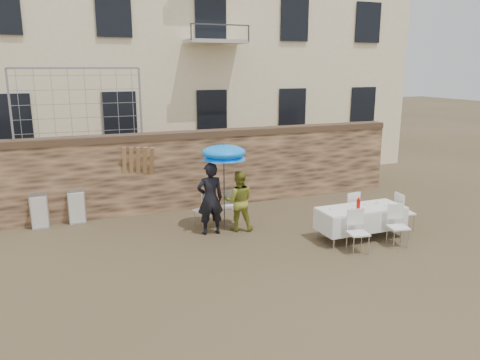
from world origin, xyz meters
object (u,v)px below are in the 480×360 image
object	(u,v)px
woman_dress	(239,201)
table_chair_back	(348,209)
couple_chair_left	(204,209)
couple_chair_right	(229,206)
table_chair_front_left	(358,232)
chair_stack_right	(77,205)
umbrella	(224,155)
man_suit	(210,199)
chair_stack_left	(40,209)
soda_bottle	(358,205)
table_chair_front_right	(398,226)
banquet_table	(361,209)
table_chair_side	(405,211)

from	to	relation	value
woman_dress	table_chair_back	world-z (taller)	woman_dress
couple_chair_left	couple_chair_right	xyz separation A→B (m)	(0.70, 0.00, 0.00)
table_chair_front_left	chair_stack_right	distance (m)	7.27
umbrella	man_suit	bearing A→B (deg)	-165.96
table_chair_back	chair_stack_left	bearing A→B (deg)	-27.17
man_suit	couple_chair_left	size ratio (longest dim) A/B	1.87
man_suit	umbrella	size ratio (longest dim) A/B	0.87
soda_bottle	man_suit	bearing A→B (deg)	150.08
woman_dress	table_chair_front_right	size ratio (longest dim) A/B	1.60
umbrella	table_chair_back	bearing A→B (deg)	-16.58
woman_dress	table_chair_front_left	bearing A→B (deg)	148.27
man_suit	table_chair_back	size ratio (longest dim) A/B	1.87
banquet_table	soda_bottle	distance (m)	0.30
umbrella	chair_stack_right	xyz separation A→B (m)	(-3.42, 2.07, -1.49)
banquet_table	chair_stack_left	xyz separation A→B (m)	(-7.19, 3.78, -0.27)
man_suit	woman_dress	distance (m)	0.76
man_suit	table_chair_side	size ratio (longest dim) A/B	1.87
couple_chair_right	soda_bottle	xyz separation A→B (m)	(2.36, -2.31, 0.43)
soda_bottle	table_chair_side	bearing A→B (deg)	8.88
couple_chair_right	soda_bottle	distance (m)	3.33
man_suit	banquet_table	distance (m)	3.64
table_chair_front_right	chair_stack_left	size ratio (longest dim) A/B	1.04
woman_dress	couple_chair_right	bearing A→B (deg)	-65.51
couple_chair_left	banquet_table	bearing A→B (deg)	124.93
banquet_table	table_chair_side	xyz separation A→B (m)	(1.40, 0.10, -0.25)
chair_stack_left	couple_chair_right	bearing A→B (deg)	-19.28
woman_dress	table_chair_back	xyz separation A→B (m)	(2.71, -0.81, -0.29)
man_suit	table_chair_front_right	world-z (taller)	man_suit
chair_stack_left	umbrella	bearing A→B (deg)	-25.56
table_chair_side	umbrella	bearing A→B (deg)	75.75
table_chair_front_right	chair_stack_right	distance (m)	8.16
table_chair_back	woman_dress	bearing A→B (deg)	-21.87
table_chair_front_left	table_chair_back	xyz separation A→B (m)	(0.80, 1.55, 0.00)
umbrella	soda_bottle	xyz separation A→B (m)	(2.66, -1.86, -1.04)
soda_bottle	table_chair_back	bearing A→B (deg)	67.17
table_chair_front_right	table_chair_side	world-z (taller)	same
umbrella	chair_stack_right	distance (m)	4.27
man_suit	chair_stack_right	bearing A→B (deg)	-33.02
table_chair_front_left	chair_stack_right	size ratio (longest dim) A/B	1.04
soda_bottle	chair_stack_right	size ratio (longest dim) A/B	0.28
umbrella	table_chair_side	size ratio (longest dim) A/B	2.15
soda_bottle	table_chair_front_right	xyz separation A→B (m)	(0.70, -0.60, -0.43)
chair_stack_left	couple_chair_left	bearing A→B (deg)	-22.40
man_suit	table_chair_front_left	xyz separation A→B (m)	(2.66, -2.36, -0.42)
soda_bottle	chair_stack_left	xyz separation A→B (m)	(-6.99, 3.93, -0.45)
soda_bottle	chair_stack_left	distance (m)	8.03
table_chair_back	chair_stack_left	xyz separation A→B (m)	(-7.39, 2.98, -0.02)
banquet_table	chair_stack_left	distance (m)	8.12
man_suit	couple_chair_right	xyz separation A→B (m)	(0.70, 0.55, -0.42)
woman_dress	soda_bottle	xyz separation A→B (m)	(2.31, -1.76, 0.14)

